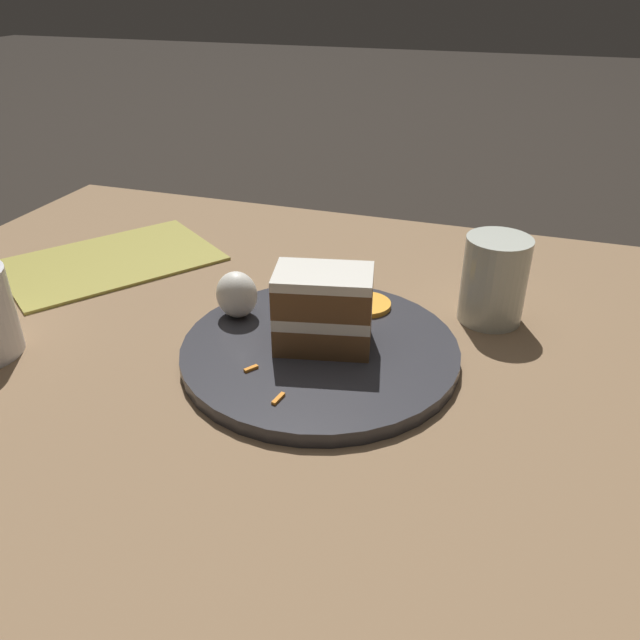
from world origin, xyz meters
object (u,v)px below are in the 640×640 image
object	(u,v)px
cake_slice	(323,309)
drinking_glass	(493,285)
plate	(320,351)
orange_garnish	(366,305)
menu_card	(112,261)
cream_dollop	(237,295)

from	to	relation	value
cake_slice	drinking_glass	bearing A→B (deg)	119.11
plate	cake_slice	size ratio (longest dim) A/B	2.67
orange_garnish	menu_card	distance (m)	0.37
orange_garnish	cake_slice	bearing A→B (deg)	-103.01
plate	cream_dollop	distance (m)	0.11
cake_slice	orange_garnish	bearing A→B (deg)	154.65
cream_dollop	menu_card	xyz separation A→B (m)	(-0.24, 0.11, -0.04)
plate	cream_dollop	world-z (taller)	cream_dollop
cake_slice	cream_dollop	size ratio (longest dim) A/B	2.03
plate	cake_slice	xyz separation A→B (m)	(0.00, 0.00, 0.05)
cake_slice	orange_garnish	size ratio (longest dim) A/B	1.92
plate	orange_garnish	bearing A→B (deg)	75.31
orange_garnish	menu_card	bearing A→B (deg)	173.44
plate	orange_garnish	size ratio (longest dim) A/B	5.12
cake_slice	menu_card	size ratio (longest dim) A/B	0.39
orange_garnish	cream_dollop	bearing A→B (deg)	-153.49
drinking_glass	menu_card	xyz separation A→B (m)	(-0.50, -0.00, -0.04)
plate	menu_card	world-z (taller)	plate
plate	menu_card	xyz separation A→B (m)	(-0.34, 0.13, -0.01)
cake_slice	menu_card	xyz separation A→B (m)	(-0.34, 0.13, -0.05)
cake_slice	plate	bearing A→B (deg)	-84.02
plate	menu_card	size ratio (longest dim) A/B	1.05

